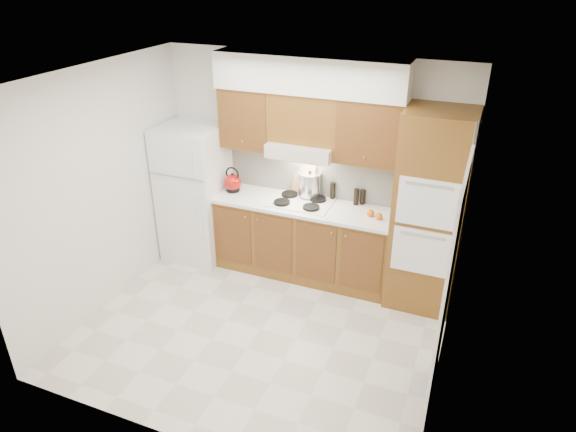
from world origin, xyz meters
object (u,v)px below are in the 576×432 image
object	(u,v)px
oven_cabinet	(429,212)
kettle	(233,183)
stock_pot	(310,184)
fridge	(195,193)

from	to	relation	value
oven_cabinet	kettle	bearing A→B (deg)	179.12
stock_pot	kettle	bearing A→B (deg)	-168.60
oven_cabinet	stock_pot	world-z (taller)	oven_cabinet
fridge	kettle	bearing A→B (deg)	8.02
oven_cabinet	kettle	world-z (taller)	oven_cabinet
fridge	kettle	size ratio (longest dim) A/B	8.24
oven_cabinet	kettle	xyz separation A→B (m)	(-2.34, 0.04, -0.05)
oven_cabinet	kettle	distance (m)	2.34
fridge	oven_cabinet	distance (m)	2.86
fridge	oven_cabinet	world-z (taller)	oven_cabinet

